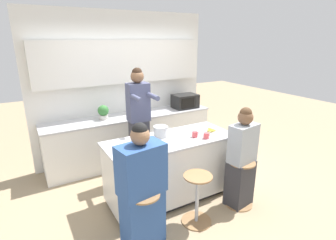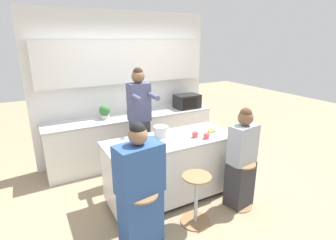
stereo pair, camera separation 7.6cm
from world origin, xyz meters
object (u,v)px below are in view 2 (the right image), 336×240
at_px(microwave, 187,101).
at_px(bar_stool_center, 196,198).
at_px(bar_stool_rightmost, 240,183).
at_px(person_cooking, 140,125).
at_px(bar_stool_leftmost, 142,218).
at_px(banana_bunch, 211,130).
at_px(fruit_bowl, 140,147).
at_px(kitchen_island, 171,168).
at_px(potted_plant, 105,112).
at_px(cooking_pot, 161,131).
at_px(coffee_cup_near, 206,136).
at_px(coffee_cup_far, 195,134).
at_px(person_seated_near, 241,163).
at_px(person_wrapped_blanket, 140,190).

bearing_deg(microwave, bar_stool_center, -119.74).
height_order(bar_stool_rightmost, person_cooking, person_cooking).
distance_m(bar_stool_leftmost, banana_bunch, 1.62).
bearing_deg(fruit_bowl, kitchen_island, 14.19).
bearing_deg(bar_stool_rightmost, fruit_bowl, 157.32).
xyz_separation_m(fruit_bowl, microwave, (1.66, 1.51, 0.08)).
bearing_deg(microwave, potted_plant, 178.69).
relative_size(person_cooking, banana_bunch, 10.56).
distance_m(cooking_pot, coffee_cup_near, 0.64).
distance_m(bar_stool_rightmost, microwave, 2.18).
bearing_deg(coffee_cup_far, person_cooking, 119.73).
xyz_separation_m(fruit_bowl, potted_plant, (-0.00, 1.55, 0.08)).
height_order(cooking_pot, potted_plant, potted_plant).
xyz_separation_m(coffee_cup_near, coffee_cup_far, (-0.10, 0.13, 0.00)).
relative_size(kitchen_island, microwave, 3.74).
height_order(kitchen_island, cooking_pot, cooking_pot).
xyz_separation_m(bar_stool_center, potted_plant, (-0.50, 2.07, 0.67)).
bearing_deg(potted_plant, microwave, -1.31).
height_order(person_seated_near, coffee_cup_near, person_seated_near).
distance_m(bar_stool_rightmost, banana_bunch, 0.84).
xyz_separation_m(bar_stool_center, coffee_cup_far, (0.33, 0.53, 0.61)).
distance_m(bar_stool_center, coffee_cup_far, 0.87).
xyz_separation_m(microwave, potted_plant, (-1.66, 0.04, -0.00)).
height_order(person_wrapped_blanket, potted_plant, person_wrapped_blanket).
height_order(bar_stool_center, fruit_bowl, fruit_bowl).
height_order(fruit_bowl, coffee_cup_far, coffee_cup_far).
height_order(bar_stool_center, person_seated_near, person_seated_near).
relative_size(bar_stool_center, coffee_cup_near, 5.89).
distance_m(coffee_cup_near, banana_bunch, 0.29).
height_order(coffee_cup_near, microwave, microwave).
bearing_deg(microwave, coffee_cup_far, -119.08).
distance_m(kitchen_island, coffee_cup_far, 0.60).
height_order(kitchen_island, person_seated_near, person_seated_near).
height_order(person_wrapped_blanket, banana_bunch, person_wrapped_blanket).
distance_m(bar_stool_leftmost, bar_stool_center, 0.73).
relative_size(bar_stool_center, person_cooking, 0.36).
height_order(bar_stool_leftmost, person_seated_near, person_seated_near).
relative_size(bar_stool_center, coffee_cup_far, 5.90).
bearing_deg(kitchen_island, cooking_pot, 121.73).
distance_m(bar_stool_rightmost, person_seated_near, 0.30).
height_order(kitchen_island, bar_stool_center, kitchen_island).
xyz_separation_m(bar_stool_rightmost, person_seated_near, (0.00, 0.02, 0.30)).
height_order(kitchen_island, banana_bunch, banana_bunch).
bearing_deg(bar_stool_center, person_wrapped_blanket, 178.57).
relative_size(bar_stool_rightmost, potted_plant, 2.58).
bearing_deg(bar_stool_center, coffee_cup_near, 43.54).
xyz_separation_m(person_seated_near, cooking_pot, (-0.82, 0.76, 0.34)).
distance_m(person_cooking, person_wrapped_blanket, 1.49).
height_order(bar_stool_rightmost, cooking_pot, cooking_pot).
relative_size(bar_stool_center, microwave, 1.34).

